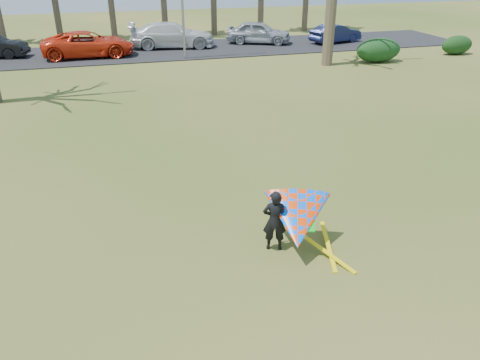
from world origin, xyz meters
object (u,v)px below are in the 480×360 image
object	(u,v)px
car_2	(88,44)
car_3	(172,35)
kite_flyer	(296,220)
car_5	(336,33)
car_4	(259,32)

from	to	relation	value
car_2	car_3	size ratio (longest dim) A/B	0.97
car_3	kite_flyer	size ratio (longest dim) A/B	2.47
car_5	kite_flyer	size ratio (longest dim) A/B	1.68
car_2	kite_flyer	distance (m)	24.41
car_4	kite_flyer	bearing A→B (deg)	-172.15
car_3	kite_flyer	xyz separation A→B (m)	(-1.01, -25.66, -0.08)
car_4	car_3	bearing A→B (deg)	113.15
car_2	kite_flyer	size ratio (longest dim) A/B	2.40
car_2	car_3	xyz separation A→B (m)	(5.67, 1.70, 0.06)
car_5	kite_flyer	xyz separation A→B (m)	(-12.98, -24.35, 0.12)
car_2	car_5	xyz separation A→B (m)	(17.64, 0.39, -0.14)
car_5	car_3	bearing A→B (deg)	68.87
car_3	car_5	size ratio (longest dim) A/B	1.47
car_2	car_5	size ratio (longest dim) A/B	1.43
car_4	car_2	bearing A→B (deg)	121.55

